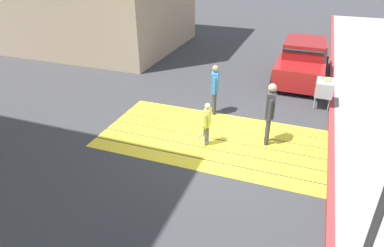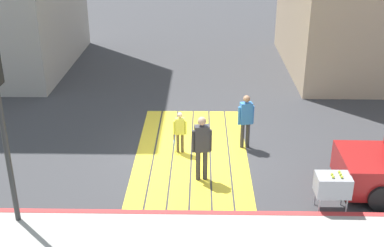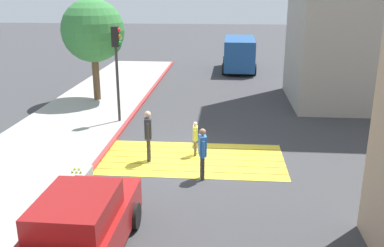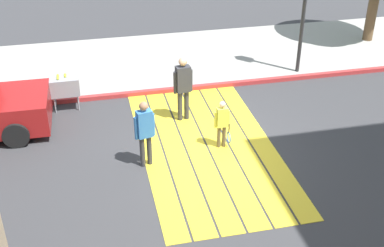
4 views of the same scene
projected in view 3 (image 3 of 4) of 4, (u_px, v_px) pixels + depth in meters
name	position (u px, v px, depth m)	size (l,w,h in m)	color
ground_plane	(193.00, 159.00, 14.99)	(120.00, 120.00, 0.00)	#38383A
crosswalk_stripes	(193.00, 159.00, 14.98)	(6.40, 3.25, 0.01)	yellow
sidewalk_west	(39.00, 153.00, 15.41)	(4.80, 40.00, 0.12)	#9E9B93
curb_painted	(103.00, 155.00, 15.22)	(0.16, 40.00, 0.13)	#BC3333
car_parked_near_curb	(80.00, 229.00, 9.26)	(2.04, 4.33, 1.57)	maroon
van_down_street	(239.00, 53.00, 30.73)	(2.41, 5.23, 2.35)	#1E4C8C
traffic_light_corner	(117.00, 55.00, 18.06)	(0.39, 0.28, 4.24)	#2D2D2D
street_tree	(95.00, 32.00, 21.49)	(3.20, 3.20, 5.32)	brown
tennis_ball_cart	(79.00, 179.00, 11.79)	(0.56, 0.80, 1.02)	#99999E
pedestrian_adult_lead	(148.00, 132.00, 14.50)	(0.28, 0.52, 1.81)	#333338
pedestrian_adult_trailing	(202.00, 150.00, 13.15)	(0.28, 0.48, 1.67)	#333338
pedestrian_child_with_racket	(195.00, 137.00, 15.09)	(0.28, 0.39, 1.28)	brown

